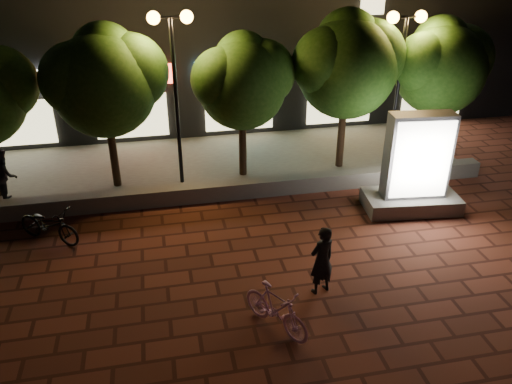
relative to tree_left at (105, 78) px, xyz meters
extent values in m
plane|color=#5E291D|center=(3.45, -5.46, -3.44)|extent=(80.00, 80.00, 0.00)
cube|color=slate|center=(3.45, -1.46, -3.19)|extent=(16.00, 0.45, 0.50)
cube|color=slate|center=(3.45, 1.04, -3.40)|extent=(16.00, 5.00, 0.08)
cube|color=silver|center=(-3.55, 3.48, -0.84)|extent=(3.20, 0.12, 0.70)
cube|color=beige|center=(-3.55, 3.48, -2.34)|extent=(2.60, 0.10, 1.60)
cube|color=#FF4128|center=(0.45, 3.48, -0.84)|extent=(3.20, 0.12, 0.70)
cube|color=beige|center=(0.45, 3.48, -2.34)|extent=(2.60, 0.10, 1.60)
cube|color=#5BDAE9|center=(4.45, 3.48, -0.84)|extent=(3.20, 0.12, 0.70)
cube|color=beige|center=(4.45, 3.48, -2.34)|extent=(2.60, 0.10, 1.60)
cube|color=orange|center=(8.45, 3.48, -0.84)|extent=(3.20, 0.12, 0.70)
cube|color=beige|center=(8.45, 3.48, -2.34)|extent=(2.60, 0.10, 1.60)
cube|color=white|center=(12.45, 3.48, -0.84)|extent=(3.20, 0.12, 0.70)
cube|color=beige|center=(12.45, 3.48, -2.34)|extent=(2.60, 0.10, 1.60)
sphere|color=#2E5519|center=(-2.85, 0.14, -0.04)|extent=(2.10, 2.10, 2.10)
cylinder|color=black|center=(-0.05, -0.06, -2.19)|extent=(0.24, 0.24, 2.34)
sphere|color=#2E5519|center=(-0.05, -0.06, -0.20)|extent=(3.00, 3.00, 3.00)
sphere|color=#2E5519|center=(0.70, 0.14, 0.10)|extent=(2.25, 2.25, 2.25)
sphere|color=#2E5519|center=(-0.73, -0.21, 0.05)|extent=(2.10, 2.10, 2.10)
sphere|color=#2E5519|center=(0.05, 0.29, 0.55)|extent=(1.95, 1.95, 1.95)
cylinder|color=black|center=(3.95, -0.06, -2.26)|extent=(0.24, 0.24, 2.21)
sphere|color=#2E5519|center=(3.95, -0.06, -0.42)|extent=(2.70, 2.70, 2.70)
sphere|color=#2E5519|center=(4.62, 0.14, -0.12)|extent=(2.03, 2.03, 2.02)
sphere|color=#2E5519|center=(3.34, -0.21, -0.17)|extent=(1.89, 1.89, 1.89)
sphere|color=#2E5519|center=(4.05, 0.29, 0.26)|extent=(1.76, 1.76, 1.76)
cylinder|color=black|center=(7.25, -0.06, -2.15)|extent=(0.24, 0.24, 2.43)
sphere|color=#2E5519|center=(7.25, -0.06, -0.08)|extent=(3.10, 3.10, 3.10)
sphere|color=#2E5519|center=(8.02, 0.14, 0.22)|extent=(2.33, 2.33, 2.33)
sphere|color=#2E5519|center=(6.55, -0.21, 0.17)|extent=(2.17, 2.17, 2.17)
sphere|color=#2E5519|center=(7.35, 0.29, 0.69)|extent=(2.01, 2.02, 2.02)
cylinder|color=black|center=(10.45, -0.06, -2.22)|extent=(0.24, 0.24, 2.29)
sphere|color=#2E5519|center=(10.45, -0.06, -0.27)|extent=(2.90, 2.90, 2.90)
sphere|color=#2E5519|center=(11.17, 0.14, 0.03)|extent=(2.18, 2.17, 2.17)
sphere|color=#2E5519|center=(9.79, -0.21, -0.02)|extent=(2.03, 2.03, 2.03)
sphere|color=#2E5519|center=(10.55, 0.29, 0.45)|extent=(1.89, 1.88, 1.88)
cylinder|color=black|center=(1.95, -0.26, -0.86)|extent=(0.12, 0.12, 5.00)
cylinder|color=black|center=(1.95, -0.26, 1.64)|extent=(0.90, 0.08, 0.08)
sphere|color=#FFAE3F|center=(1.50, -0.26, 1.64)|extent=(0.36, 0.36, 0.36)
sphere|color=#FFAE3F|center=(2.40, -0.26, 1.64)|extent=(0.36, 0.36, 0.36)
cylinder|color=black|center=(8.95, -0.26, -0.96)|extent=(0.12, 0.12, 4.80)
cylinder|color=black|center=(8.95, -0.26, 1.44)|extent=(0.90, 0.08, 0.08)
sphere|color=#FFAE3F|center=(8.50, -0.26, 1.44)|extent=(0.36, 0.36, 0.36)
sphere|color=#FFAE3F|center=(9.40, -0.26, 1.44)|extent=(0.36, 0.36, 0.36)
cube|color=slate|center=(8.30, -3.17, -3.22)|extent=(2.77, 1.59, 0.44)
cube|color=#4C4C51|center=(8.30, -3.17, -1.79)|extent=(1.82, 0.78, 2.43)
cube|color=white|center=(8.27, -3.49, -1.79)|extent=(1.60, 0.21, 2.21)
cube|color=white|center=(8.33, -2.85, -1.79)|extent=(1.60, 0.21, 2.21)
imported|color=#C381B4|center=(3.32, -7.28, -2.94)|extent=(1.32, 1.68, 1.02)
imported|color=black|center=(4.57, -6.29, -2.61)|extent=(0.70, 0.57, 1.66)
imported|color=black|center=(-1.63, -2.91, -2.96)|extent=(1.90, 1.57, 0.97)
imported|color=black|center=(-3.12, -0.47, -2.56)|extent=(0.84, 0.94, 1.61)
camera|label=1|loc=(1.33, -15.04, 3.84)|focal=36.02mm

